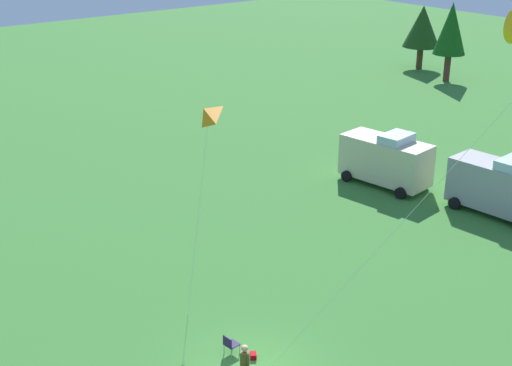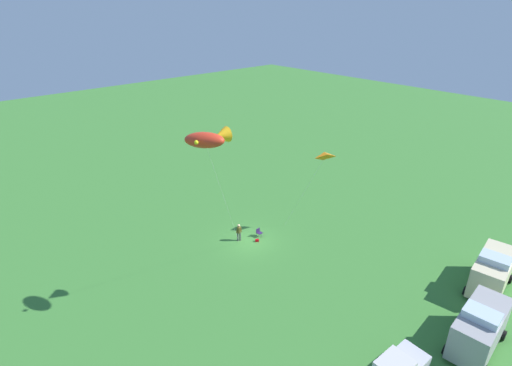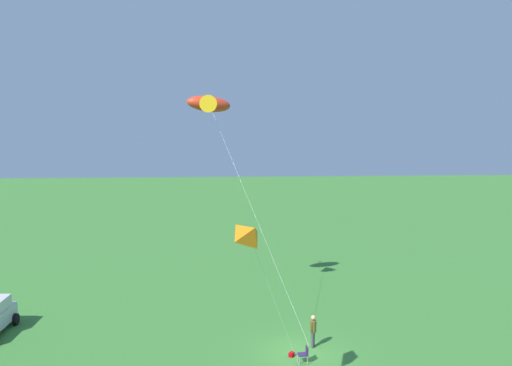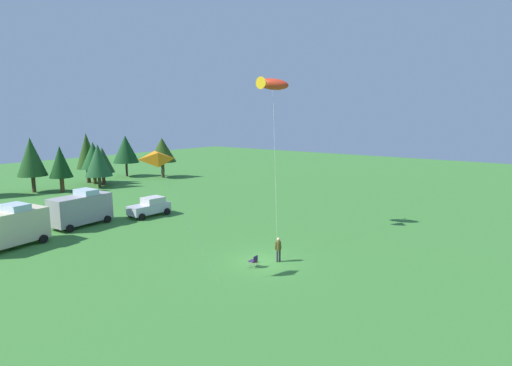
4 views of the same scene
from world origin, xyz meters
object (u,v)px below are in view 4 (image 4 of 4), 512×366
Objects in this scene: car_silver_compact at (150,207)px; kite_delta_orange at (158,158)px; van_camper_beige at (9,227)px; kite_large_fish at (271,84)px; backpack_on_grass at (254,261)px; person_kite_flyer at (278,248)px; folding_chair at (254,260)px; van_motorhome_grey at (81,208)px.

kite_delta_orange is at bearing -122.73° from car_silver_compact.
kite_large_fish is at bearing -45.04° from van_camper_beige.
van_camper_beige is at bearing 117.72° from backpack_on_grass.
kite_delta_orange reaches higher than person_kite_flyer.
folding_chair is 0.99m from backpack_on_grass.
person_kite_flyer is 0.13× the size of kite_large_fish.
folding_chair is 0.15× the size of van_camper_beige.
backpack_on_grass is 0.02× the size of kite_large_fish.
kite_large_fish reaches higher than car_silver_compact.
kite_delta_orange is (-7.37, 3.48, 6.68)m from person_kite_flyer.
kite_delta_orange is (-5.49, 2.77, 7.22)m from folding_chair.
folding_chair is at bearing -150.76° from kite_large_fish.
car_silver_compact reaches higher than folding_chair.
kite_delta_orange reaches higher than folding_chair.
car_silver_compact is (13.00, -0.38, -0.69)m from van_camper_beige.
backpack_on_grass is at bearing -100.95° from car_silver_compact.
van_camper_beige and van_motorhome_grey have the same top height.
kite_large_fish is (7.87, 4.26, 12.74)m from backpack_on_grass.
kite_delta_orange is at bearing 58.33° from folding_chair.
kite_delta_orange is at bearing 85.33° from person_kite_flyer.
car_silver_compact is (4.05, 16.65, 0.84)m from backpack_on_grass.
person_kite_flyer is 0.31× the size of van_motorhome_grey.
kite_large_fish is (8.60, 4.81, 12.36)m from folding_chair.
person_kite_flyer reaches higher than backpack_on_grass.
car_silver_compact is at bearing 54.53° from kite_delta_orange.
van_camper_beige reaches higher than person_kite_flyer.
van_camper_beige is at bearing 20.13° from folding_chair.
car_silver_compact is at bearing 11.39° from person_kite_flyer.
car_silver_compact is at bearing 76.31° from backpack_on_grass.
car_silver_compact is 18.96m from kite_delta_orange.
person_kite_flyer is 2.12× the size of folding_chair.
person_kite_flyer is 2.08m from folding_chair.
person_kite_flyer is at bearing -96.49° from car_silver_compact.
car_silver_compact is (4.79, 17.20, 0.46)m from folding_chair.
van_camper_beige is 1.02× the size of van_motorhome_grey.
folding_chair is at bearing 89.82° from person_kite_flyer.
kite_large_fish is (6.72, 5.53, 11.83)m from person_kite_flyer.
backpack_on_grass is 0.06× the size of van_camper_beige.
person_kite_flyer is at bearing -25.30° from kite_delta_orange.
van_camper_beige is at bearing -170.77° from van_motorhome_grey.
folding_chair is 0.06× the size of kite_large_fish.
person_kite_flyer is 18.14m from car_silver_compact.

